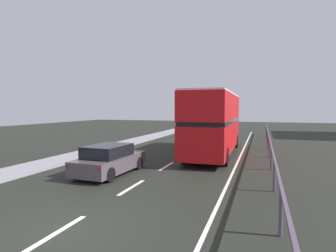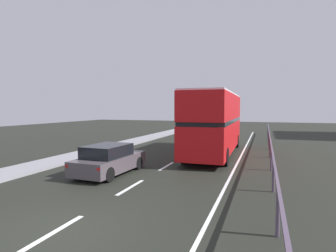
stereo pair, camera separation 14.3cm
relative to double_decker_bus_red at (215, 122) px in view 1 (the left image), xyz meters
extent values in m
cube|color=black|center=(-1.78, -12.96, -2.26)|extent=(74.93, 120.00, 0.10)
cube|color=silver|center=(-1.78, -13.19, -2.21)|extent=(0.16, 2.22, 0.01)
cube|color=silver|center=(-1.78, -8.97, -2.21)|extent=(0.16, 2.22, 0.01)
cube|color=silver|center=(-1.78, -4.75, -2.21)|extent=(0.16, 2.22, 0.01)
cube|color=silver|center=(-1.78, -0.53, -2.21)|extent=(0.16, 2.22, 0.01)
cube|color=silver|center=(-1.78, 3.69, -2.21)|extent=(0.16, 2.22, 0.01)
cube|color=silver|center=(-1.78, 7.91, -2.21)|extent=(0.16, 2.22, 0.01)
cube|color=silver|center=(-1.78, 12.13, -2.21)|extent=(0.16, 2.22, 0.01)
cube|color=silver|center=(-1.78, 16.35, -2.21)|extent=(0.16, 2.22, 0.01)
cube|color=silver|center=(1.74, -3.96, -2.21)|extent=(0.12, 46.00, 0.01)
cube|color=#524358|center=(3.51, -3.96, -1.02)|extent=(0.08, 42.00, 0.08)
cylinder|color=#524358|center=(3.51, -11.59, -1.62)|extent=(0.10, 0.10, 1.19)
cylinder|color=#524358|center=(3.51, -7.78, -1.62)|extent=(0.10, 0.10, 1.19)
cylinder|color=#524358|center=(3.51, -3.96, -1.62)|extent=(0.10, 0.10, 1.19)
cylinder|color=#524358|center=(3.51, -0.14, -1.62)|extent=(0.10, 0.10, 1.19)
cylinder|color=#524358|center=(3.51, 3.68, -1.62)|extent=(0.10, 0.10, 1.19)
cylinder|color=#524358|center=(3.51, 7.50, -1.62)|extent=(0.10, 0.10, 1.19)
cylinder|color=#524358|center=(3.51, 11.32, -1.62)|extent=(0.10, 0.10, 1.19)
cylinder|color=#524358|center=(3.51, 15.13, -1.62)|extent=(0.10, 0.10, 1.19)
cube|color=red|center=(0.00, -0.01, -0.95)|extent=(2.65, 10.59, 1.82)
cube|color=black|center=(0.00, -0.01, 0.08)|extent=(2.66, 10.17, 0.24)
cube|color=red|center=(0.00, -0.01, 1.00)|extent=(2.65, 10.59, 1.60)
cube|color=silver|center=(0.00, -0.01, 1.85)|extent=(2.60, 10.38, 0.10)
cube|color=black|center=(-0.08, 5.25, -0.86)|extent=(2.24, 0.07, 1.27)
cube|color=yellow|center=(-0.08, 5.25, 1.40)|extent=(1.50, 0.06, 0.28)
cylinder|color=black|center=(-1.20, 3.85, -1.71)|extent=(0.29, 1.00, 1.00)
cylinder|color=black|center=(1.09, 3.88, -1.71)|extent=(0.29, 1.00, 1.00)
cylinder|color=black|center=(-1.09, -3.70, -1.71)|extent=(0.29, 1.00, 1.00)
cylinder|color=black|center=(1.20, -3.67, -1.71)|extent=(0.29, 1.00, 1.00)
cube|color=#4D444B|center=(-3.77, -7.23, -1.69)|extent=(1.95, 4.11, 0.67)
cube|color=black|center=(-3.77, -7.43, -1.08)|extent=(1.66, 2.28, 0.55)
cube|color=red|center=(-4.64, -9.19, -1.52)|extent=(0.16, 0.07, 0.12)
cube|color=red|center=(-3.05, -9.25, -1.52)|extent=(0.16, 0.07, 0.12)
cylinder|color=black|center=(-4.53, -5.88, -1.89)|extent=(0.23, 0.65, 0.64)
cylinder|color=black|center=(-2.90, -5.94, -1.89)|extent=(0.23, 0.65, 0.64)
cylinder|color=black|center=(-4.63, -8.52, -1.89)|extent=(0.23, 0.65, 0.64)
cylinder|color=black|center=(-3.01, -8.58, -1.89)|extent=(0.23, 0.65, 0.64)
cube|color=#1A2138|center=(-3.97, 13.08, -1.70)|extent=(1.81, 4.57, 0.66)
cube|color=black|center=(-3.96, 12.85, -1.10)|extent=(1.56, 2.53, 0.54)
cube|color=red|center=(-4.68, 10.82, -1.54)|extent=(0.16, 0.06, 0.12)
cube|color=red|center=(-3.16, 10.85, -1.54)|extent=(0.16, 0.06, 0.12)
cylinder|color=black|center=(-4.78, 14.63, -1.89)|extent=(0.21, 0.64, 0.64)
cylinder|color=black|center=(-3.22, 14.66, -1.89)|extent=(0.21, 0.64, 0.64)
cylinder|color=black|center=(-4.71, 11.49, -1.89)|extent=(0.21, 0.64, 0.64)
cylinder|color=black|center=(-3.16, 11.52, -1.89)|extent=(0.21, 0.64, 0.64)
camera|label=1|loc=(3.03, -18.69, 0.90)|focal=29.69mm
camera|label=2|loc=(3.17, -18.64, 0.90)|focal=29.69mm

